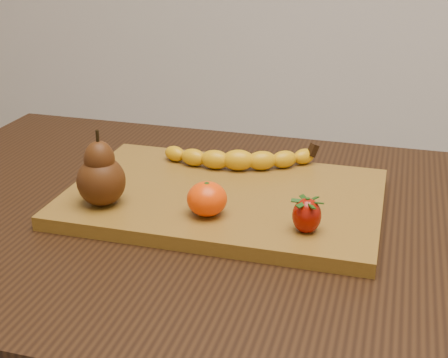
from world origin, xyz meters
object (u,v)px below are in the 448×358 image
(pear, at_px, (100,168))
(mandarin, at_px, (207,199))
(cutting_board, at_px, (224,198))
(table, at_px, (201,269))

(pear, xyz_separation_m, mandarin, (0.15, 0.01, -0.03))
(cutting_board, relative_size, mandarin, 8.31)
(cutting_board, xyz_separation_m, pear, (-0.15, -0.08, 0.06))
(pear, bearing_deg, table, 23.00)
(table, xyz_separation_m, cutting_board, (0.03, 0.03, 0.11))
(pear, bearing_deg, cutting_board, 28.99)
(pear, distance_m, mandarin, 0.15)
(table, height_order, cutting_board, cutting_board)
(table, height_order, mandarin, mandarin)
(table, relative_size, pear, 9.50)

